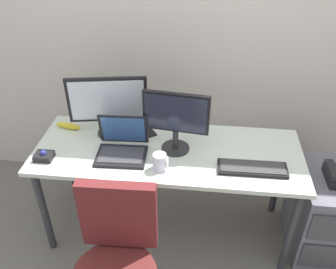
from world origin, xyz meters
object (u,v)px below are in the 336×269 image
at_px(trackball_mouse, 44,156).
at_px(monitor_side, 176,118).
at_px(cell_phone, 148,131).
at_px(monitor_main, 108,103).
at_px(coffee_mug, 160,162).
at_px(keyboard, 252,168).
at_px(laptop, 122,146).
at_px(banana, 68,126).
at_px(file_cabinet, 326,213).

bearing_deg(trackball_mouse, monitor_side, 13.57).
xyz_separation_m(monitor_side, cell_phone, (-0.20, 0.18, -0.23)).
xyz_separation_m(monitor_main, cell_phone, (0.25, 0.05, -0.23)).
relative_size(monitor_side, coffee_mug, 3.90).
relative_size(monitor_main, coffee_mug, 4.86).
xyz_separation_m(monitor_main, monitor_side, (0.45, -0.13, -0.00)).
distance_m(trackball_mouse, cell_phone, 0.70).
height_order(keyboard, laptop, laptop).
relative_size(keyboard, banana, 2.17).
bearing_deg(monitor_side, banana, 168.40).
height_order(monitor_main, trackball_mouse, monitor_main).
height_order(laptop, trackball_mouse, laptop).
xyz_separation_m(keyboard, laptop, (-0.80, 0.08, 0.04)).
height_order(monitor_side, coffee_mug, monitor_side).
distance_m(trackball_mouse, banana, 0.35).
height_order(coffee_mug, cell_phone, coffee_mug).
bearing_deg(file_cabinet, banana, 173.56).
bearing_deg(banana, coffee_mug, -27.56).
bearing_deg(monitor_main, cell_phone, 10.68).
height_order(cell_phone, banana, banana).
relative_size(trackball_mouse, banana, 0.58).
height_order(keyboard, coffee_mug, coffee_mug).
bearing_deg(keyboard, monitor_main, 162.98).
height_order(monitor_side, keyboard, monitor_side).
xyz_separation_m(trackball_mouse, coffee_mug, (0.73, -0.01, 0.03)).
relative_size(trackball_mouse, coffee_mug, 1.05).
bearing_deg(laptop, keyboard, -5.44).
xyz_separation_m(trackball_mouse, banana, (0.03, 0.35, -0.00)).
distance_m(keyboard, cell_phone, 0.76).
xyz_separation_m(file_cabinet, monitor_side, (-1.03, 0.05, 0.66)).
height_order(file_cabinet, banana, banana).
bearing_deg(trackball_mouse, coffee_mug, -1.00).
xyz_separation_m(monitor_main, laptop, (0.13, -0.21, -0.18)).
relative_size(file_cabinet, keyboard, 1.51).
relative_size(laptop, coffee_mug, 3.05).
bearing_deg(keyboard, monitor_side, 161.86).
height_order(keyboard, trackball_mouse, trackball_mouse).
bearing_deg(monitor_side, trackball_mouse, -166.43).
bearing_deg(monitor_main, monitor_side, -15.82).
relative_size(file_cabinet, monitor_side, 1.51).
relative_size(monitor_main, trackball_mouse, 4.65).
distance_m(trackball_mouse, coffee_mug, 0.73).
relative_size(coffee_mug, cell_phone, 0.74).
height_order(monitor_side, trackball_mouse, monitor_side).
xyz_separation_m(file_cabinet, laptop, (-1.36, -0.03, 0.47)).
bearing_deg(coffee_mug, monitor_main, 138.96).
distance_m(file_cabinet, keyboard, 0.71).
relative_size(monitor_side, laptop, 1.28).
relative_size(keyboard, coffee_mug, 3.91).
relative_size(coffee_mug, banana, 0.55).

